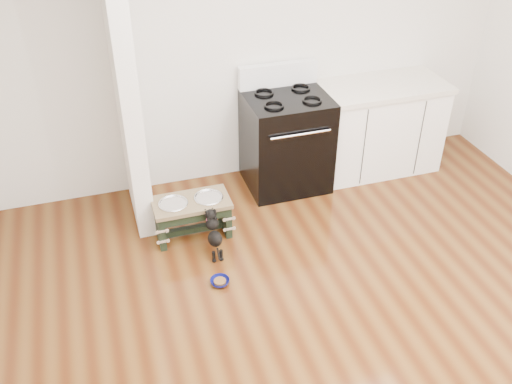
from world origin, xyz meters
name	(u,v)px	position (x,y,z in m)	size (l,w,h in m)	color
ground	(357,352)	(0.00, 0.00, 0.00)	(5.00, 5.00, 0.00)	#47210C
room_shell	(388,147)	(0.00, 0.00, 1.62)	(5.00, 5.00, 5.00)	silver
partition_wall	(123,73)	(-1.18, 2.10, 1.35)	(0.15, 0.80, 2.70)	silver
oven_range	(286,140)	(0.25, 2.16, 0.48)	(0.76, 0.69, 1.14)	black
cabinet_run	(378,127)	(1.23, 2.18, 0.45)	(1.24, 0.64, 0.91)	white
dog_feeder	(192,211)	(-0.79, 1.61, 0.25)	(0.65, 0.35, 0.37)	black
puppy	(214,233)	(-0.68, 1.31, 0.22)	(0.11, 0.33, 0.40)	black
floor_bowl	(220,282)	(-0.73, 0.93, 0.02)	(0.19, 0.19, 0.05)	navy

